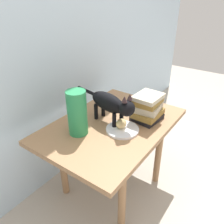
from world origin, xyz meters
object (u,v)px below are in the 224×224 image
Objects in this scene: book_stack at (148,107)px; tv_remote at (124,107)px; green_vase at (77,113)px; side_table at (112,132)px; cat at (111,104)px; plate at (122,130)px; bread_roll at (121,124)px.

book_stack reaches higher than tv_remote.
tv_remote is at bearing 79.53° from book_stack.
green_vase is at bearing 131.18° from tv_remote.
side_table is 3.43× the size of green_vase.
side_table is 1.85× the size of cat.
side_table is at bearing 73.26° from plate.
tv_remote is at bearing 12.72° from side_table.
plate is 0.40× the size of cat.
plate is 0.96× the size of book_stack.
book_stack is (0.19, -0.07, 0.05)m from bread_roll.
green_vase reaches higher than book_stack.
side_table is 4.61× the size of plate.
cat reaches higher than side_table.
green_vase is at bearing 133.35° from bread_roll.
side_table is at bearing -105.24° from cat.
tv_remote reaches higher than plate.
cat is 2.38× the size of book_stack.
book_stack reaches higher than bread_roll.
plate is 0.22m from book_stack.
plate is 0.27m from tv_remote.
side_table is 10.99× the size of bread_roll.
cat is at bearing 75.15° from bread_roll.
bread_roll is at bearing 160.97° from book_stack.
bread_roll is 0.53× the size of tv_remote.
tv_remote reaches higher than side_table.
tv_remote is at bearing 29.07° from bread_roll.
bread_roll is 0.13m from cat.
plate is 0.04m from bread_roll.
green_vase is at bearing 129.93° from plate.
bread_roll is 0.40× the size of book_stack.
cat reaches higher than tv_remote.
plate reaches higher than side_table.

